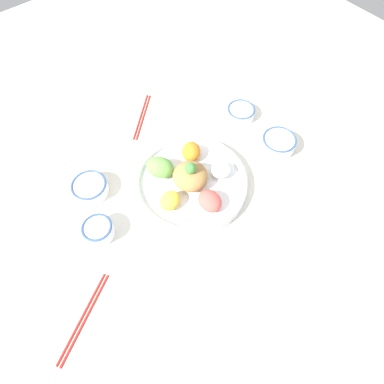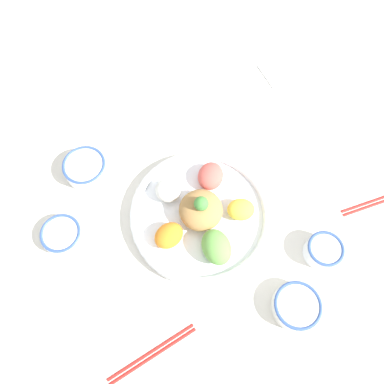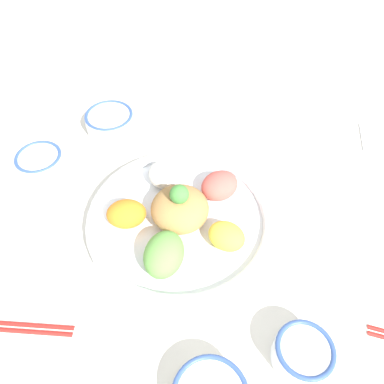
% 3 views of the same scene
% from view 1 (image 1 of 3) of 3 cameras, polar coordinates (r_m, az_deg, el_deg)
% --- Properties ---
extents(ground_plane, '(2.40, 2.40, 0.00)m').
position_cam_1_polar(ground_plane, '(0.98, -2.39, 2.03)').
color(ground_plane, silver).
extents(salad_platter, '(0.34, 0.34, 0.11)m').
position_cam_1_polar(salad_platter, '(0.95, -0.39, 2.07)').
color(salad_platter, white).
rests_on(salad_platter, ground_plane).
extents(sauce_bowl_red, '(0.11, 0.11, 0.05)m').
position_cam_1_polar(sauce_bowl_red, '(1.07, 15.10, 8.44)').
color(sauce_bowl_red, white).
rests_on(sauce_bowl_red, ground_plane).
extents(rice_bowl_blue, '(0.08, 0.08, 0.05)m').
position_cam_1_polar(rice_bowl_blue, '(0.91, -16.25, -6.61)').
color(rice_bowl_blue, white).
rests_on(rice_bowl_blue, ground_plane).
extents(sauce_bowl_dark, '(0.10, 0.10, 0.03)m').
position_cam_1_polar(sauce_bowl_dark, '(1.14, 8.67, 13.90)').
color(sauce_bowl_dark, white).
rests_on(sauce_bowl_dark, ground_plane).
extents(rice_bowl_plain, '(0.10, 0.10, 0.04)m').
position_cam_1_polar(rice_bowl_plain, '(0.99, -17.69, 0.78)').
color(rice_bowl_plain, white).
rests_on(rice_bowl_plain, ground_plane).
extents(chopsticks_pair_near, '(0.20, 0.13, 0.01)m').
position_cam_1_polar(chopsticks_pair_near, '(0.87, -18.70, -20.42)').
color(chopsticks_pair_near, red).
rests_on(chopsticks_pair_near, ground_plane).
extents(chopsticks_pair_far, '(0.17, 0.15, 0.01)m').
position_cam_1_polar(chopsticks_pair_far, '(1.15, -8.88, 13.18)').
color(chopsticks_pair_far, red).
rests_on(chopsticks_pair_far, ground_plane).
extents(serving_spoon_main, '(0.10, 0.12, 0.01)m').
position_cam_1_polar(serving_spoon_main, '(0.84, 12.21, -23.76)').
color(serving_spoon_main, silver).
rests_on(serving_spoon_main, ground_plane).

